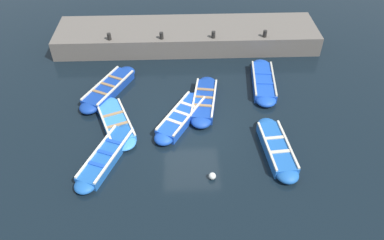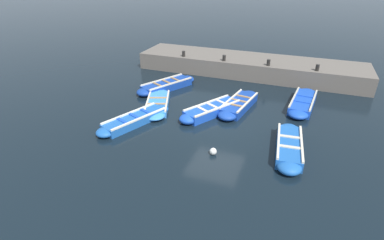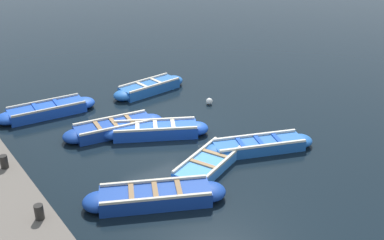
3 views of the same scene
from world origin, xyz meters
TOP-DOWN VIEW (x-y plane):
  - ground_plane at (0.00, 0.00)m, footprint 120.00×120.00m
  - boat_broadside at (1.58, -3.28)m, footprint 3.74×2.12m
  - boat_tucked at (-2.93, 3.50)m, footprint 3.79×1.26m
  - boat_drifting at (-0.36, -3.15)m, footprint 3.63×2.16m
  - boat_outer_left at (-2.64, -3.72)m, footprint 3.78×2.51m
  - boat_near_quay at (-0.54, -0.40)m, footprint 3.59×2.51m
  - boat_centre at (1.44, 3.22)m, footprint 3.53×1.13m
  - boat_mid_row at (-1.59, 0.62)m, footprint 3.68×1.43m
  - quay_wall at (-6.87, 0.00)m, footprint 3.05×13.88m
  - bollard_north at (-5.69, -3.95)m, footprint 0.20×0.20m
  - bollard_mid_north at (-5.69, -1.32)m, footprint 0.20×0.20m
  - bollard_mid_south at (-5.69, 1.32)m, footprint 0.20×0.20m
  - bollard_south at (-5.69, 3.95)m, footprint 0.20×0.20m
  - buoy_orange_near at (2.66, 0.65)m, footprint 0.27×0.27m

SIDE VIEW (x-z plane):
  - ground_plane at x=0.00m, z-range 0.00..0.00m
  - buoy_orange_near at x=2.66m, z-range 0.00..0.27m
  - boat_drifting at x=-0.36m, z-range -0.03..0.33m
  - boat_broadside at x=1.58m, z-range -0.03..0.39m
  - boat_tucked at x=-2.93m, z-range -0.03..0.42m
  - boat_mid_row at x=-1.59m, z-range -0.03..0.42m
  - boat_centre at x=1.44m, z-range -0.03..0.44m
  - boat_outer_left at x=-2.64m, z-range -0.03..0.44m
  - boat_near_quay at x=-0.54m, z-range -0.03..0.44m
  - quay_wall at x=-6.87m, z-range 0.00..1.02m
  - bollard_north at x=-5.69m, z-range 1.02..1.37m
  - bollard_mid_north at x=-5.69m, z-range 1.02..1.37m
  - bollard_mid_south at x=-5.69m, z-range 1.02..1.37m
  - bollard_south at x=-5.69m, z-range 1.02..1.37m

